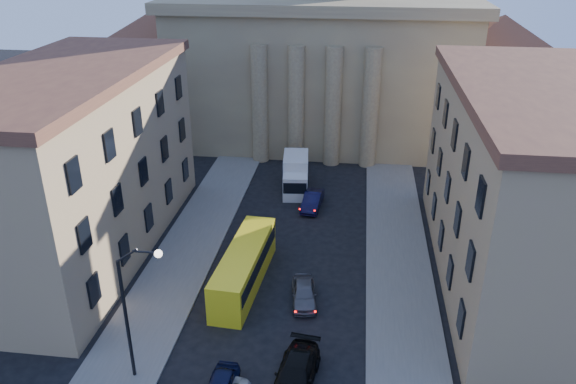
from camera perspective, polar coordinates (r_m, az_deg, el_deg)
sidewalk_left at (r=43.51m, az=-11.73°, el=-8.65°), size 5.00×60.00×0.15m
sidewalk_right at (r=41.64m, az=11.43°, el=-10.33°), size 5.00×60.00×0.15m
church at (r=72.58m, az=3.67°, el=15.54°), size 68.02×28.76×36.60m
building_left at (r=46.71m, az=-20.92°, el=2.76°), size 11.60×26.60×14.70m
building_right at (r=43.16m, az=23.29°, el=0.54°), size 11.60×26.60×14.70m
street_lamp at (r=32.48m, az=-15.46°, el=-10.85°), size 2.62×0.44×8.83m
car_right_mid at (r=33.78m, az=0.77°, el=-18.01°), size 2.86×5.64×1.57m
car_right_far at (r=40.05m, az=1.63°, el=-10.23°), size 2.25×4.38×1.43m
car_right_distant at (r=52.85m, az=2.50°, el=-0.88°), size 2.00×4.65×1.49m
city_bus at (r=41.50m, az=-4.48°, el=-7.47°), size 3.10×10.56×2.94m
box_truck at (r=56.22m, az=0.78°, el=1.75°), size 2.96×6.31×3.36m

